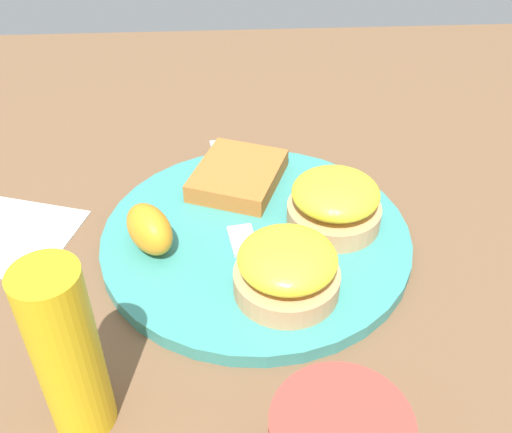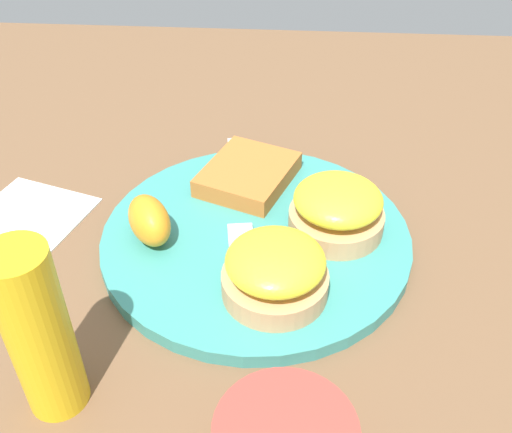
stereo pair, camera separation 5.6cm
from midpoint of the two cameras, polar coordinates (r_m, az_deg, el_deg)
name	(u,v)px [view 2 (the right image)]	position (r m, az deg, el deg)	size (l,w,h in m)	color
ground_plane	(256,244)	(0.59, 2.76, -2.70)	(1.10, 1.10, 0.00)	brown
plate	(256,238)	(0.58, 2.78, -2.19)	(0.30, 0.30, 0.01)	teal
sandwich_benedict_left	(275,271)	(0.50, 5.07, -5.35)	(0.09, 0.09, 0.05)	tan
sandwich_benedict_right	(337,209)	(0.57, 10.54, 0.60)	(0.09, 0.09, 0.05)	tan
hashbrown_patty	(248,174)	(0.64, 1.78, 3.95)	(0.10, 0.08, 0.02)	#B7662B
orange_wedge	(149,220)	(0.56, -7.31, -0.48)	(0.06, 0.04, 0.04)	orange
fork	(237,198)	(0.62, 0.81, 1.70)	(0.20, 0.05, 0.00)	silver
napkin	(27,217)	(0.65, -18.69, -0.15)	(0.11, 0.11, 0.00)	white
condiment_bottle	(39,333)	(0.43, -16.44, -10.80)	(0.04, 0.04, 0.15)	gold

